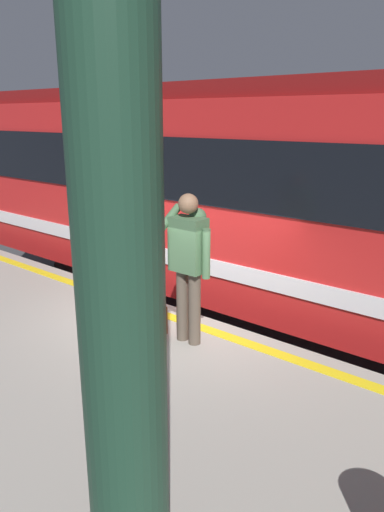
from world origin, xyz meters
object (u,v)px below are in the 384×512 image
Objects in this scene: train_carriage at (309,195)px; station_column at (118,224)px; handbag at (153,318)px; passenger at (189,257)px.

station_column is at bearing 106.90° from train_carriage.
handbag is 0.10× the size of station_column.
passenger is 4.08× the size of handbag.
passenger is at bearing -167.30° from handbag.
passenger reaches higher than handbag.
handbag is at bearing 12.70° from passenger.
train_carriage is 32.90× the size of handbag.
handbag is at bearing -48.02° from station_column.
station_column is (-1.58, 5.21, 0.67)m from train_carriage.
station_column is at bearing 123.68° from passenger.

